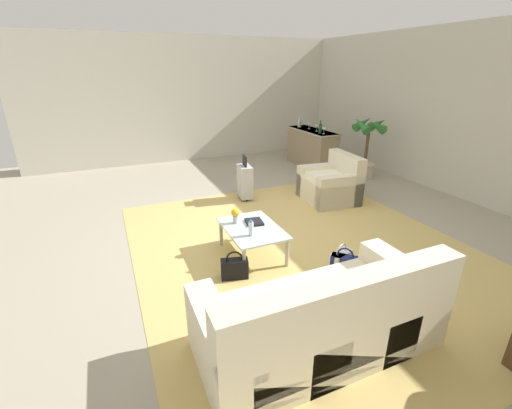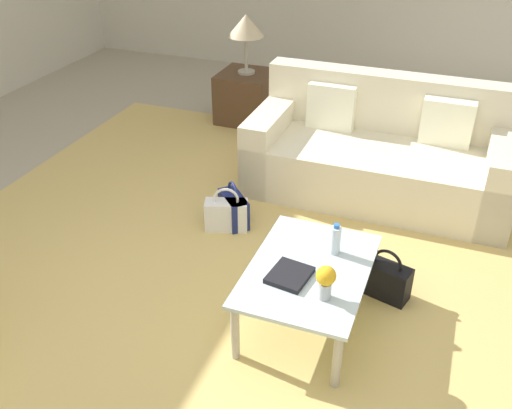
# 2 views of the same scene
# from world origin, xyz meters

# --- Properties ---
(ground_plane) EXTENTS (12.00, 12.00, 0.00)m
(ground_plane) POSITION_xyz_m (0.00, 0.00, 0.00)
(ground_plane) COLOR #A89E89
(wall_back) EXTENTS (10.24, 0.12, 3.10)m
(wall_back) POSITION_xyz_m (0.00, 4.06, 1.55)
(wall_back) COLOR beige
(wall_back) RESTS_ON ground
(wall_left) EXTENTS (0.12, 8.00, 3.10)m
(wall_left) POSITION_xyz_m (-5.06, 0.00, 1.55)
(wall_left) COLOR beige
(wall_left) RESTS_ON ground
(area_rug) EXTENTS (5.20, 4.40, 0.01)m
(area_rug) POSITION_xyz_m (0.60, 0.20, 0.00)
(area_rug) COLOR tan
(area_rug) RESTS_ON ground
(couch) EXTENTS (0.95, 2.10, 0.93)m
(couch) POSITION_xyz_m (2.20, -0.60, 0.31)
(couch) COLOR beige
(couch) RESTS_ON ground
(armchair) EXTENTS (1.05, 0.96, 0.87)m
(armchair) POSITION_xyz_m (-0.89, 1.67, 0.30)
(armchair) COLOR beige
(armchair) RESTS_ON ground
(coffee_table) EXTENTS (0.96, 0.68, 0.41)m
(coffee_table) POSITION_xyz_m (0.40, -0.50, 0.35)
(coffee_table) COLOR silver
(coffee_table) RESTS_ON ground
(water_bottle) EXTENTS (0.06, 0.06, 0.20)m
(water_bottle) POSITION_xyz_m (0.60, -0.60, 0.50)
(water_bottle) COLOR silver
(water_bottle) RESTS_ON coffee_table
(coffee_table_book) EXTENTS (0.27, 0.25, 0.03)m
(coffee_table_book) POSITION_xyz_m (0.28, -0.42, 0.42)
(coffee_table_book) COLOR black
(coffee_table_book) RESTS_ON coffee_table
(flower_vase) EXTENTS (0.11, 0.11, 0.21)m
(flower_vase) POSITION_xyz_m (0.18, -0.65, 0.53)
(flower_vase) COLOR #B2B7BC
(flower_vase) RESTS_ON coffee_table
(bar_console) EXTENTS (1.61, 0.56, 0.92)m
(bar_console) POSITION_xyz_m (-3.10, 2.60, 0.47)
(bar_console) COLOR #937F60
(bar_console) RESTS_ON ground
(wine_glass_leftmost) EXTENTS (0.08, 0.08, 0.15)m
(wine_glass_leftmost) POSITION_xyz_m (-3.65, 2.58, 1.03)
(wine_glass_leftmost) COLOR silver
(wine_glass_leftmost) RESTS_ON bar_console
(wine_glass_left_of_centre) EXTENTS (0.08, 0.08, 0.15)m
(wine_glass_left_of_centre) POSITION_xyz_m (-3.28, 2.61, 1.03)
(wine_glass_left_of_centre) COLOR silver
(wine_glass_left_of_centre) RESTS_ON bar_console
(wine_glass_right_of_centre) EXTENTS (0.08, 0.08, 0.15)m
(wine_glass_right_of_centre) POSITION_xyz_m (-2.92, 2.60, 1.03)
(wine_glass_right_of_centre) COLOR silver
(wine_glass_right_of_centre) RESTS_ON bar_console
(wine_glass_rightmost) EXTENTS (0.08, 0.08, 0.15)m
(wine_glass_rightmost) POSITION_xyz_m (-2.55, 2.55, 1.03)
(wine_glass_rightmost) COLOR silver
(wine_glass_rightmost) RESTS_ON bar_console
(wine_bottle_clear) EXTENTS (0.07, 0.07, 0.30)m
(wine_bottle_clear) POSITION_xyz_m (-3.58, 2.50, 1.04)
(wine_bottle_clear) COLOR silver
(wine_bottle_clear) RESTS_ON bar_console
(wine_bottle_green) EXTENTS (0.07, 0.07, 0.30)m
(wine_bottle_green) POSITION_xyz_m (-2.62, 2.50, 1.04)
(wine_bottle_green) COLOR #194C23
(wine_bottle_green) RESTS_ON bar_console
(suitcase_silver) EXTENTS (0.43, 0.27, 0.85)m
(suitcase_silver) POSITION_xyz_m (-1.60, 0.20, 0.36)
(suitcase_silver) COLOR #B7B7BC
(suitcase_silver) RESTS_ON ground
(handbag_white) EXTENTS (0.24, 0.35, 0.36)m
(handbag_white) POSITION_xyz_m (1.16, 0.36, 0.13)
(handbag_white) COLOR white
(handbag_white) RESTS_ON ground
(handbag_black) EXTENTS (0.22, 0.35, 0.36)m
(handbag_black) POSITION_xyz_m (0.81, -0.90, 0.13)
(handbag_black) COLOR black
(handbag_black) RESTS_ON ground
(handbag_navy) EXTENTS (0.33, 0.32, 0.36)m
(handbag_navy) POSITION_xyz_m (1.26, 0.34, 0.13)
(handbag_navy) COLOR navy
(handbag_navy) RESTS_ON ground
(potted_palm) EXTENTS (0.64, 0.64, 1.39)m
(potted_palm) POSITION_xyz_m (-1.80, 3.20, 0.70)
(potted_palm) COLOR #BCB299
(potted_palm) RESTS_ON ground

